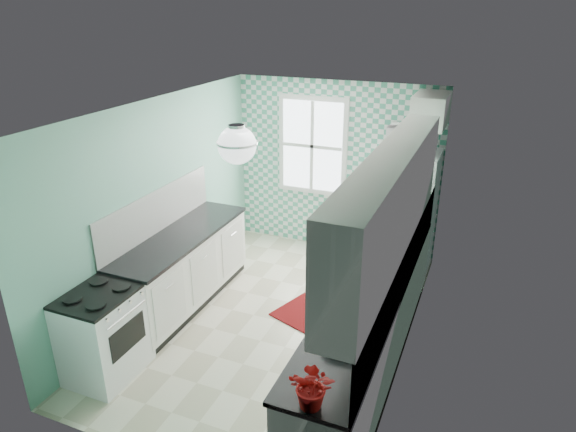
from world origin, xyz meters
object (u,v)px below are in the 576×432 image
at_px(fruit_bowl, 342,344).
at_px(potted_plant, 313,386).
at_px(stove, 104,333).
at_px(ceiling_light, 237,145).
at_px(fridge, 405,213).
at_px(microwave, 412,139).
at_px(sink, 397,241).

height_order(fruit_bowl, potted_plant, potted_plant).
bearing_deg(potted_plant, fruit_bowl, 90.00).
bearing_deg(stove, ceiling_light, 27.38).
distance_m(fridge, fruit_bowl, 3.24).
distance_m(potted_plant, microwave, 4.00).
relative_size(fruit_bowl, potted_plant, 0.88).
xyz_separation_m(stove, fruit_bowl, (2.40, 0.06, 0.51)).
relative_size(stove, potted_plant, 2.61).
bearing_deg(fridge, sink, -81.19).
xyz_separation_m(fridge, fruit_bowl, (0.09, -3.24, 0.13)).
bearing_deg(fridge, ceiling_light, -109.15).
bearing_deg(fridge, microwave, 57.63).
relative_size(fridge, fruit_bowl, 5.65).
distance_m(fruit_bowl, potted_plant, 0.70).
relative_size(stove, fruit_bowl, 2.98).
bearing_deg(fruit_bowl, microwave, 91.59).
height_order(ceiling_light, sink, ceiling_light).
bearing_deg(fruit_bowl, potted_plant, -90.00).
relative_size(sink, microwave, 0.89).
xyz_separation_m(ceiling_light, fruit_bowl, (1.20, -0.62, -1.35)).
height_order(ceiling_light, microwave, ceiling_light).
bearing_deg(fridge, potted_plant, -84.89).
height_order(fridge, sink, fridge).
height_order(ceiling_light, fridge, ceiling_light).
height_order(fridge, fruit_bowl, fridge).
xyz_separation_m(sink, microwave, (-0.09, 1.08, 0.94)).
height_order(sink, potted_plant, sink).
distance_m(fridge, microwave, 1.02).
xyz_separation_m(ceiling_light, fridge, (1.11, 2.62, -1.47)).
bearing_deg(ceiling_light, stove, -150.55).
bearing_deg(fruit_bowl, fridge, 91.60).
bearing_deg(ceiling_light, sink, 52.07).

